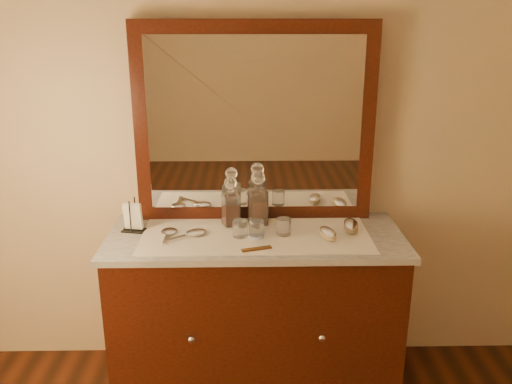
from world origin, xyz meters
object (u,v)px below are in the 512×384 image
(pin_dish, at_px, (255,236))
(hand_mirror_outer, at_px, (168,233))
(comb, at_px, (257,249))
(dresser_cabinet, at_px, (256,314))
(napkin_rack, at_px, (133,218))
(brush_near, at_px, (328,233))
(brush_far, at_px, (351,226))
(decanter_left, at_px, (231,207))
(hand_mirror_inner, at_px, (192,234))
(mirror_frame, at_px, (255,123))
(decanter_right, at_px, (258,204))

(pin_dish, relative_size, hand_mirror_outer, 0.36)
(comb, distance_m, hand_mirror_outer, 0.46)
(dresser_cabinet, relative_size, hand_mirror_outer, 6.95)
(comb, distance_m, napkin_rack, 0.65)
(brush_near, xyz_separation_m, brush_far, (0.13, 0.09, 0.00))
(decanter_left, bearing_deg, dresser_cabinet, -44.44)
(comb, distance_m, brush_near, 0.37)
(napkin_rack, relative_size, hand_mirror_inner, 0.80)
(comb, bearing_deg, mirror_frame, 73.30)
(pin_dish, distance_m, decanter_left, 0.22)
(pin_dish, bearing_deg, hand_mirror_inner, 174.56)
(dresser_cabinet, distance_m, mirror_frame, 0.97)
(decanter_right, bearing_deg, hand_mirror_outer, -163.32)
(brush_far, relative_size, hand_mirror_outer, 0.82)
(brush_near, relative_size, hand_mirror_inner, 0.74)
(decanter_left, bearing_deg, hand_mirror_outer, -158.03)
(decanter_left, height_order, hand_mirror_inner, decanter_left)
(napkin_rack, bearing_deg, brush_far, -1.02)
(dresser_cabinet, relative_size, hand_mirror_inner, 6.68)
(dresser_cabinet, height_order, decanter_right, decanter_right)
(comb, xyz_separation_m, decanter_left, (-0.12, 0.31, 0.09))
(comb, relative_size, hand_mirror_outer, 0.69)
(dresser_cabinet, distance_m, comb, 0.49)
(decanter_right, bearing_deg, comb, -92.44)
(comb, bearing_deg, decanter_left, 94.96)
(decanter_left, distance_m, brush_far, 0.60)
(comb, relative_size, hand_mirror_inner, 0.67)
(decanter_left, bearing_deg, pin_dish, -53.85)
(brush_far, bearing_deg, decanter_left, 172.07)
(mirror_frame, relative_size, brush_far, 7.28)
(decanter_left, bearing_deg, napkin_rack, -172.44)
(comb, height_order, napkin_rack, napkin_rack)
(decanter_right, relative_size, brush_near, 1.82)
(dresser_cabinet, relative_size, decanter_left, 5.50)
(mirror_frame, distance_m, brush_near, 0.66)
(decanter_right, height_order, brush_near, decanter_right)
(dresser_cabinet, bearing_deg, napkin_rack, 174.66)
(napkin_rack, bearing_deg, brush_near, -6.57)
(mirror_frame, xyz_separation_m, brush_near, (0.35, -0.30, -0.48))
(pin_dish, xyz_separation_m, napkin_rack, (-0.60, 0.10, 0.06))
(brush_near, bearing_deg, pin_dish, 178.73)
(brush_far, bearing_deg, hand_mirror_inner, -176.08)
(dresser_cabinet, bearing_deg, pin_dish, -92.06)
(pin_dish, relative_size, decanter_right, 0.26)
(pin_dish, height_order, comb, pin_dish)
(dresser_cabinet, relative_size, mirror_frame, 1.17)
(comb, xyz_separation_m, hand_mirror_outer, (-0.42, 0.19, 0.00))
(decanter_left, relative_size, brush_far, 1.54)
(mirror_frame, bearing_deg, pin_dish, -90.32)
(mirror_frame, relative_size, brush_near, 7.77)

